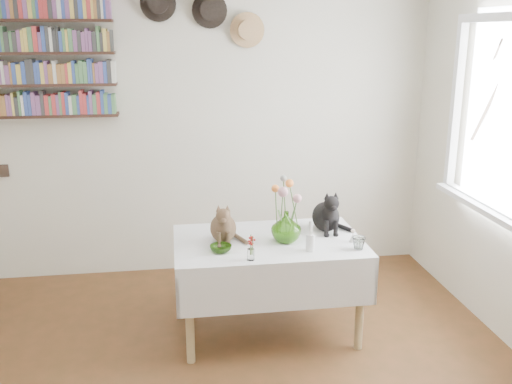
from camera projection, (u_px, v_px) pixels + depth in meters
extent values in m
cube|color=silver|center=(194.00, 129.00, 4.80)|extent=(4.04, 0.04, 2.54)
cube|color=white|center=(502.00, 214.00, 3.79)|extent=(0.06, 1.52, 0.06)
cube|color=white|center=(458.00, 105.00, 4.31)|extent=(0.06, 0.06, 1.20)
cube|color=white|center=(498.00, 214.00, 3.78)|extent=(0.12, 1.50, 0.04)
cube|color=white|center=(268.00, 244.00, 3.87)|extent=(1.27, 0.82, 0.05)
cylinder|color=tan|center=(190.00, 318.00, 3.57)|extent=(0.05, 0.05, 0.63)
cylinder|color=tan|center=(360.00, 306.00, 3.73)|extent=(0.05, 0.05, 0.63)
cylinder|color=tan|center=(186.00, 275.00, 4.19)|extent=(0.05, 0.05, 0.63)
cylinder|color=tan|center=(332.00, 266.00, 4.35)|extent=(0.05, 0.05, 0.63)
imported|color=#6BB130|center=(286.00, 227.00, 3.80)|extent=(0.26, 0.26, 0.21)
imported|color=#6BB130|center=(221.00, 248.00, 3.65)|extent=(0.16, 0.16, 0.04)
imported|color=white|center=(359.00, 243.00, 3.69)|extent=(0.09, 0.09, 0.08)
cylinder|color=white|center=(310.00, 243.00, 3.65)|extent=(0.06, 0.06, 0.11)
cylinder|color=white|center=(311.00, 228.00, 3.62)|extent=(0.02, 0.02, 0.09)
cylinder|color=white|center=(251.00, 254.00, 3.51)|extent=(0.05, 0.05, 0.07)
cone|color=white|center=(353.00, 237.00, 3.82)|extent=(0.05, 0.05, 0.07)
sphere|color=beige|center=(353.00, 231.00, 3.81)|extent=(0.03, 0.03, 0.03)
cylinder|color=#4C7233|center=(282.00, 213.00, 3.78)|extent=(0.01, 0.01, 0.30)
sphere|color=#D08D95|center=(282.00, 191.00, 3.74)|extent=(0.07, 0.07, 0.07)
cylinder|color=#4C7233|center=(293.00, 217.00, 3.77)|extent=(0.01, 0.01, 0.26)
sphere|color=#D08D95|center=(293.00, 198.00, 3.73)|extent=(0.06, 0.06, 0.06)
cylinder|color=#4C7233|center=(294.00, 209.00, 3.81)|extent=(0.01, 0.01, 0.34)
sphere|color=orange|center=(295.00, 184.00, 3.76)|extent=(0.06, 0.06, 0.06)
cylinder|color=#4C7233|center=(276.00, 211.00, 3.80)|extent=(0.01, 0.01, 0.31)
sphere|color=orange|center=(277.00, 189.00, 3.76)|extent=(0.05, 0.05, 0.05)
cylinder|color=#4C7233|center=(285.00, 206.00, 3.81)|extent=(0.01, 0.01, 0.37)
sphere|color=#999E93|center=(285.00, 179.00, 3.76)|extent=(0.04, 0.04, 0.04)
cube|color=#331C14|center=(54.00, 115.00, 4.50)|extent=(1.00, 0.16, 0.02)
cube|color=#331C14|center=(51.00, 85.00, 4.43)|extent=(1.00, 0.16, 0.02)
cube|color=#331C14|center=(48.00, 53.00, 4.37)|extent=(1.00, 0.16, 0.02)
cube|color=#331C14|center=(45.00, 20.00, 4.30)|extent=(1.00, 0.16, 0.02)
cylinder|color=black|center=(158.00, 3.00, 4.44)|extent=(0.28, 0.02, 0.28)
cylinder|color=black|center=(158.00, 3.00, 4.40)|extent=(0.16, 0.08, 0.16)
cylinder|color=black|center=(210.00, 10.00, 4.51)|extent=(0.28, 0.02, 0.28)
cylinder|color=black|center=(210.00, 10.00, 4.47)|extent=(0.16, 0.08, 0.16)
cylinder|color=tan|center=(247.00, 30.00, 4.59)|extent=(0.28, 0.02, 0.28)
cylinder|color=tan|center=(248.00, 30.00, 4.55)|extent=(0.16, 0.08, 0.16)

